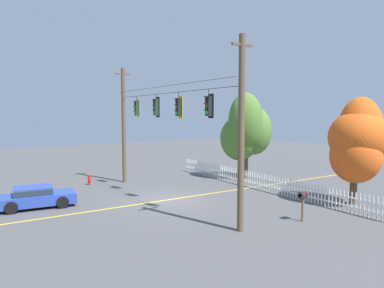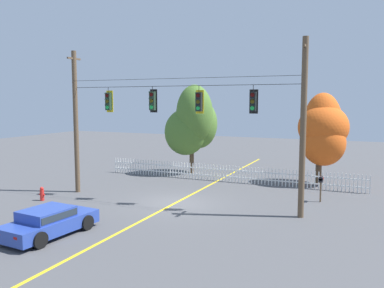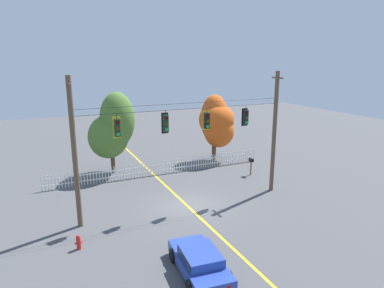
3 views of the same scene
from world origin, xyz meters
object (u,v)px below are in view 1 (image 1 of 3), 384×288
at_px(traffic_signal_westbound_side, 137,108).
at_px(autumn_maple_near_fence, 246,130).
at_px(traffic_signal_northbound_primary, 156,107).
at_px(fire_hydrant, 89,180).
at_px(traffic_signal_northbound_secondary, 209,106).
at_px(autumn_maple_mid, 358,142).
at_px(roadside_mailbox, 303,197).
at_px(traffic_signal_eastbound_side, 179,107).
at_px(parked_car, 35,196).

height_order(traffic_signal_westbound_side, autumn_maple_near_fence, autumn_maple_near_fence).
bearing_deg(traffic_signal_northbound_primary, fire_hydrant, -155.85).
bearing_deg(traffic_signal_northbound_secondary, autumn_maple_mid, 73.81).
relative_size(traffic_signal_northbound_secondary, roadside_mailbox, 0.98).
distance_m(traffic_signal_westbound_side, traffic_signal_eastbound_side, 5.58).
bearing_deg(traffic_signal_eastbound_side, traffic_signal_northbound_primary, 179.99).
distance_m(parked_car, fire_hydrant, 6.30).
bearing_deg(autumn_maple_near_fence, roadside_mailbox, -27.18).
xyz_separation_m(traffic_signal_westbound_side, traffic_signal_eastbound_side, (5.58, -0.00, -0.02)).
xyz_separation_m(traffic_signal_eastbound_side, autumn_maple_near_fence, (-4.06, 8.43, -1.66)).
xyz_separation_m(traffic_signal_northbound_primary, autumn_maple_mid, (8.01, 8.41, -1.98)).
relative_size(parked_car, roadside_mailbox, 2.90).
distance_m(autumn_maple_mid, parked_car, 17.97).
bearing_deg(traffic_signal_northbound_secondary, traffic_signal_eastbound_side, 179.99).
relative_size(autumn_maple_near_fence, fire_hydrant, 8.68).
bearing_deg(autumn_maple_near_fence, traffic_signal_eastbound_side, -64.30).
xyz_separation_m(autumn_maple_mid, roadside_mailbox, (0.49, -5.03, -2.35)).
relative_size(traffic_signal_westbound_side, fire_hydrant, 1.85).
relative_size(autumn_maple_mid, fire_hydrant, 7.84).
bearing_deg(parked_car, traffic_signal_westbound_side, 104.87).
xyz_separation_m(autumn_maple_near_fence, parked_car, (0.29, -15.27, -3.19)).
xyz_separation_m(traffic_signal_northbound_primary, traffic_signal_eastbound_side, (2.72, -0.00, -0.05)).
relative_size(autumn_maple_mid, parked_car, 1.46).
relative_size(parked_car, fire_hydrant, 5.38).
bearing_deg(autumn_maple_mid, roadside_mailbox, -84.46).
bearing_deg(autumn_maple_mid, fire_hydrant, -141.28).
relative_size(autumn_maple_near_fence, roadside_mailbox, 4.68).
bearing_deg(traffic_signal_westbound_side, fire_hydrant, -137.62).
xyz_separation_m(autumn_maple_near_fence, fire_hydrant, (-4.29, -10.95, -3.41)).
xyz_separation_m(traffic_signal_westbound_side, fire_hydrant, (-2.77, -2.52, -5.08)).
bearing_deg(traffic_signal_northbound_primary, parked_car, -98.68).
bearing_deg(autumn_maple_near_fence, traffic_signal_westbound_side, -100.28).
relative_size(traffic_signal_eastbound_side, roadside_mailbox, 1.00).
distance_m(traffic_signal_northbound_primary, fire_hydrant, 8.01).
distance_m(traffic_signal_westbound_side, fire_hydrant, 6.31).
bearing_deg(traffic_signal_westbound_side, autumn_maple_near_fence, 79.72).
bearing_deg(roadside_mailbox, autumn_maple_mid, 95.54).
height_order(autumn_maple_mid, fire_hydrant, autumn_maple_mid).
bearing_deg(parked_car, traffic_signal_northbound_primary, 81.32).
distance_m(traffic_signal_westbound_side, roadside_mailbox, 12.60).
bearing_deg(traffic_signal_northbound_secondary, traffic_signal_westbound_side, 180.00).
height_order(traffic_signal_westbound_side, traffic_signal_northbound_secondary, same).
xyz_separation_m(traffic_signal_westbound_side, parked_car, (1.82, -6.85, -4.86)).
height_order(traffic_signal_northbound_primary, autumn_maple_mid, traffic_signal_northbound_primary).
xyz_separation_m(traffic_signal_northbound_primary, parked_car, (-1.04, -6.85, -4.89)).
relative_size(traffic_signal_westbound_side, roadside_mailbox, 1.00).
bearing_deg(parked_car, fire_hydrant, 136.68).
height_order(traffic_signal_northbound_secondary, roadside_mailbox, traffic_signal_northbound_secondary).
relative_size(traffic_signal_northbound_secondary, autumn_maple_near_fence, 0.21).
bearing_deg(traffic_signal_northbound_primary, traffic_signal_northbound_secondary, -0.01).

